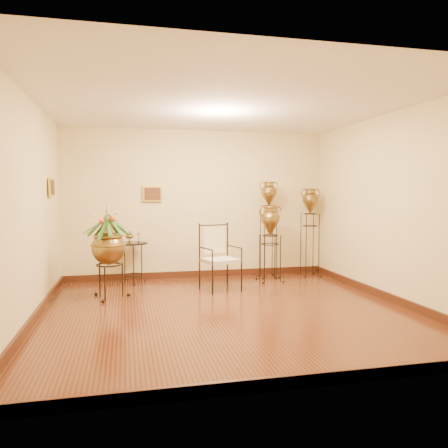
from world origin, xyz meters
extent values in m
plane|color=#5D2D16|center=(0.00, 0.00, 0.00)|extent=(5.00, 5.00, 0.00)
cube|color=#3E1C0E|center=(0.00, 2.48, 0.06)|extent=(5.00, 0.04, 0.12)
cube|color=#3E1C0E|center=(0.00, -2.48, 0.06)|extent=(5.00, 0.04, 0.12)
cube|color=#3E1C0E|center=(-2.48, 0.00, 0.06)|extent=(0.04, 5.00, 0.12)
cube|color=#3E1C0E|center=(2.48, 0.00, 0.06)|extent=(0.04, 5.00, 0.12)
cube|color=gold|center=(-0.85, 2.46, 1.60)|extent=(0.36, 0.03, 0.29)
cube|color=gold|center=(-2.46, 1.45, 1.70)|extent=(0.03, 0.36, 0.29)
cube|color=beige|center=(0.17, 1.24, 0.50)|extent=(0.64, 0.61, 0.06)
cube|color=beige|center=(0.17, 1.24, 0.81)|extent=(0.40, 0.14, 0.43)
cylinder|color=black|center=(-1.22, 2.15, 0.73)|extent=(0.51, 0.51, 0.02)
camera|label=1|loc=(-1.35, -5.75, 1.61)|focal=35.00mm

